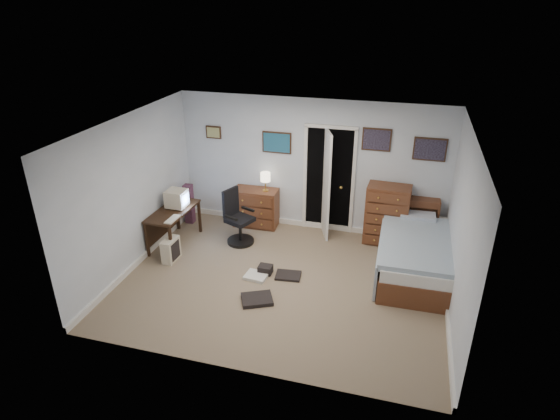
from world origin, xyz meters
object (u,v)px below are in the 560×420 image
Objects in this scene: office_chair at (238,222)px; tall_dresser at (387,215)px; computer_desk at (169,217)px; low_dresser at (256,207)px; bed at (414,254)px.

tall_dresser is (2.59, 0.71, 0.16)m from office_chair.
computer_desk is 1.68m from low_dresser.
office_chair is at bearing 19.18° from computer_desk.
bed reaches higher than computer_desk.
computer_desk is 1.22m from office_chair.
tall_dresser is at bearing -2.20° from low_dresser.
office_chair is 3.11m from bed.
office_chair is 0.92× the size of tall_dresser.
computer_desk is 4.27m from bed.
low_dresser is at bearing 162.22° from bed.
low_dresser reaches higher than bed.
office_chair is 0.47× the size of bed.
tall_dresser reaches higher than bed.
bed is (3.00, -0.92, -0.04)m from low_dresser.
office_chair is 1.20× the size of low_dresser.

